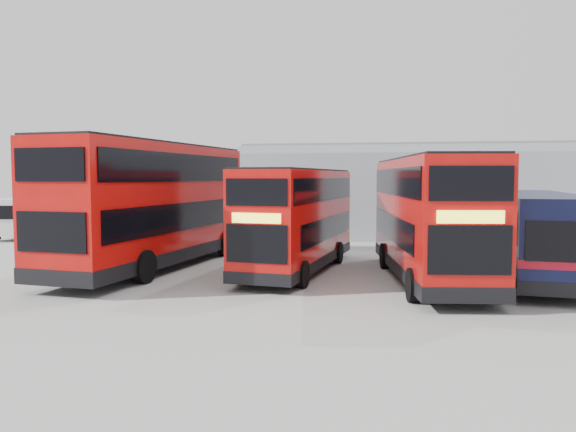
{
  "coord_description": "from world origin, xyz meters",
  "views": [
    {
      "loc": [
        2.46,
        -17.57,
        3.65
      ],
      "look_at": [
        -1.35,
        4.25,
        2.1
      ],
      "focal_mm": 35.0,
      "sensor_mm": 36.0,
      "label": 1
    }
  ],
  "objects_px": {
    "double_decker_right": "(428,220)",
    "single_decker_blue": "(536,235)",
    "maintenance_shed": "(473,193)",
    "office_block": "(139,193)",
    "double_decker_left": "(153,206)",
    "panel_van": "(27,215)",
    "double_decker_centre": "(298,221)"
  },
  "relations": [
    {
      "from": "double_decker_right",
      "to": "single_decker_blue",
      "type": "relative_size",
      "value": 0.91
    },
    {
      "from": "double_decker_right",
      "to": "maintenance_shed",
      "type": "bearing_deg",
      "value": 69.06
    },
    {
      "from": "office_block",
      "to": "maintenance_shed",
      "type": "distance_m",
      "value": 22.09
    },
    {
      "from": "double_decker_left",
      "to": "double_decker_right",
      "type": "xyz_separation_m",
      "value": [
        10.59,
        -0.81,
        -0.33
      ]
    },
    {
      "from": "maintenance_shed",
      "to": "double_decker_left",
      "type": "distance_m",
      "value": 22.14
    },
    {
      "from": "maintenance_shed",
      "to": "panel_van",
      "type": "distance_m",
      "value": 27.77
    },
    {
      "from": "maintenance_shed",
      "to": "single_decker_blue",
      "type": "distance_m",
      "value": 15.78
    },
    {
      "from": "double_decker_right",
      "to": "single_decker_blue",
      "type": "xyz_separation_m",
      "value": [
        4.0,
        1.67,
        -0.64
      ]
    },
    {
      "from": "maintenance_shed",
      "to": "double_decker_right",
      "type": "xyz_separation_m",
      "value": [
        -4.06,
        -17.41,
        -0.45
      ]
    },
    {
      "from": "double_decker_right",
      "to": "panel_van",
      "type": "xyz_separation_m",
      "value": [
        -22.76,
        10.32,
        -0.82
      ]
    },
    {
      "from": "maintenance_shed",
      "to": "single_decker_blue",
      "type": "xyz_separation_m",
      "value": [
        -0.06,
        -15.74,
        -1.09
      ]
    },
    {
      "from": "double_decker_left",
      "to": "double_decker_right",
      "type": "distance_m",
      "value": 10.63
    },
    {
      "from": "maintenance_shed",
      "to": "panel_van",
      "type": "bearing_deg",
      "value": -165.18
    },
    {
      "from": "double_decker_left",
      "to": "double_decker_centre",
      "type": "height_order",
      "value": "double_decker_left"
    },
    {
      "from": "double_decker_left",
      "to": "single_decker_blue",
      "type": "distance_m",
      "value": 14.65
    },
    {
      "from": "single_decker_blue",
      "to": "panel_van",
      "type": "relative_size",
      "value": 1.97
    },
    {
      "from": "office_block",
      "to": "single_decker_blue",
      "type": "height_order",
      "value": "office_block"
    },
    {
      "from": "double_decker_right",
      "to": "single_decker_blue",
      "type": "height_order",
      "value": "double_decker_right"
    },
    {
      "from": "double_decker_centre",
      "to": "single_decker_blue",
      "type": "xyz_separation_m",
      "value": [
        8.8,
        0.5,
        -0.46
      ]
    },
    {
      "from": "double_decker_left",
      "to": "panel_van",
      "type": "xyz_separation_m",
      "value": [
        -12.17,
        9.51,
        -1.15
      ]
    },
    {
      "from": "single_decker_blue",
      "to": "panel_van",
      "type": "bearing_deg",
      "value": -12.26
    },
    {
      "from": "office_block",
      "to": "single_decker_blue",
      "type": "bearing_deg",
      "value": -32.05
    },
    {
      "from": "double_decker_left",
      "to": "double_decker_centre",
      "type": "distance_m",
      "value": 5.83
    },
    {
      "from": "single_decker_blue",
      "to": "panel_van",
      "type": "distance_m",
      "value": 28.12
    },
    {
      "from": "panel_van",
      "to": "single_decker_blue",
      "type": "bearing_deg",
      "value": -31.32
    },
    {
      "from": "single_decker_blue",
      "to": "double_decker_left",
      "type": "bearing_deg",
      "value": 9.01
    },
    {
      "from": "double_decker_right",
      "to": "panel_van",
      "type": "relative_size",
      "value": 1.8
    },
    {
      "from": "maintenance_shed",
      "to": "single_decker_blue",
      "type": "height_order",
      "value": "maintenance_shed"
    },
    {
      "from": "panel_van",
      "to": "office_block",
      "type": "bearing_deg",
      "value": 33.16
    },
    {
      "from": "double_decker_left",
      "to": "double_decker_centre",
      "type": "xyz_separation_m",
      "value": [
        5.79,
        0.36,
        -0.51
      ]
    },
    {
      "from": "office_block",
      "to": "maintenance_shed",
      "type": "bearing_deg",
      "value": 5.21
    },
    {
      "from": "double_decker_left",
      "to": "double_decker_right",
      "type": "relative_size",
      "value": 1.15
    }
  ]
}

